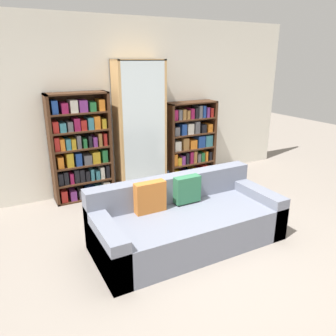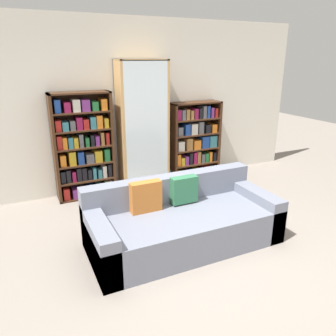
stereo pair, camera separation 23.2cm
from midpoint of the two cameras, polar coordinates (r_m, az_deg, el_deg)
name	(u,v)px [view 2 (the right image)]	position (r m, az deg, el deg)	size (l,w,h in m)	color
ground_plane	(206,261)	(3.73, 8.54, -15.71)	(16.00, 16.00, 0.00)	gray
wall_back	(127,106)	(5.42, -5.89, 10.70)	(6.46, 0.06, 2.70)	silver
couch	(182,222)	(3.89, 4.17, -9.37)	(2.19, 0.96, 0.77)	slate
bookshelf_left	(84,148)	(5.13, -13.24, 3.37)	(0.89, 0.32, 1.63)	#3D2314
display_cabinet	(143,127)	(5.33, -3.16, 7.09)	(0.79, 0.36, 2.07)	tan
bookshelf_right	(194,142)	(5.85, 5.76, 4.50)	(0.91, 0.32, 1.38)	#3D2314
wine_bottle	(170,183)	(5.37, 1.65, -2.60)	(0.07, 0.07, 0.35)	#192333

